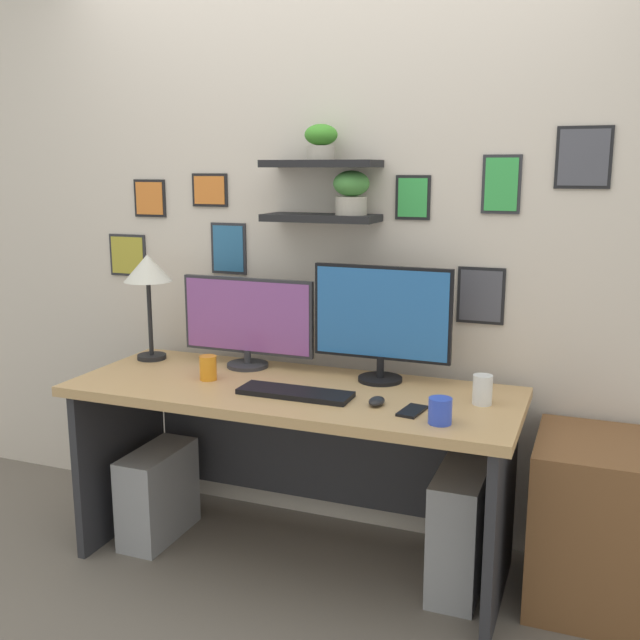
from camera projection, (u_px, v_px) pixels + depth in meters
ground_plane at (293, 560)px, 3.05m from camera, size 8.00×8.00×0.00m
back_wall_assembly at (331, 226)px, 3.17m from camera, size 4.40×0.24×2.70m
desk at (298, 431)px, 2.99m from camera, size 1.78×0.68×0.75m
monitor_left at (248, 320)px, 3.16m from camera, size 0.60×0.18×0.39m
monitor_right at (382, 319)px, 2.94m from camera, size 0.57×0.18×0.47m
keyboard at (295, 393)px, 2.79m from camera, size 0.44×0.14×0.02m
computer_mouse at (377, 401)px, 2.67m from camera, size 0.06×0.09×0.03m
desk_lamp at (148, 274)px, 3.25m from camera, size 0.21×0.21×0.48m
cell_phone at (412, 411)px, 2.60m from camera, size 0.09×0.15×0.01m
coffee_mug at (440, 411)px, 2.47m from camera, size 0.08×0.08×0.09m
pen_cup at (208, 368)px, 2.99m from camera, size 0.07×0.07×0.10m
water_cup at (482, 390)px, 2.68m from camera, size 0.07×0.07×0.11m
drawer_cabinet at (594, 523)px, 2.70m from camera, size 0.44×0.50×0.63m
computer_tower_left at (158, 493)px, 3.21m from camera, size 0.18×0.40×0.40m
computer_tower_right at (460, 530)px, 2.81m from camera, size 0.18×0.40×0.48m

